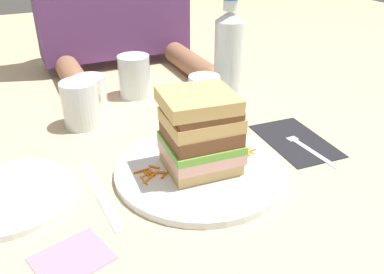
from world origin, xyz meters
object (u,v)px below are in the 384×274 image
Objects in this scene: knife at (101,195)px; side_plate at (8,196)px; napkin_dark at (295,140)px; napkin_pink at (72,258)px; fork at (303,144)px; empty_tumbler_1 at (81,104)px; empty_tumbler_0 at (134,76)px; sandwich at (199,131)px; juice_glass at (204,95)px; water_bottle at (228,54)px; empty_tumbler_2 at (90,92)px; main_plate at (199,169)px.

side_plate reaches higher than knife.
napkin_dark is 0.47m from napkin_pink.
napkin_pink is at bearing -166.36° from fork.
empty_tumbler_1 reaches higher than side_plate.
sandwich is at bearing -91.15° from empty_tumbler_0.
juice_glass reaches higher than napkin_dark.
juice_glass reaches higher than napkin_pink.
empty_tumbler_0 is at bearing 151.30° from water_bottle.
side_plate is at bearing -157.33° from water_bottle.
napkin_dark is (0.21, 0.02, -0.08)m from sandwich.
sandwich is at bearing -127.23° from water_bottle.
sandwich is 0.27m from napkin_pink.
juice_glass is 0.40× the size of side_plate.
main_plate is at bearing -73.48° from empty_tumbler_2.
knife is at bearing 179.07° from fork.
sandwich is at bearing -10.51° from side_plate.
empty_tumbler_0 is at bearing 119.40° from fork.
side_plate reaches higher than napkin_pink.
fork is 0.83× the size of side_plate.
empty_tumbler_1 is at bearing 143.65° from fork.
juice_glass is (-0.10, 0.20, 0.04)m from napkin_dark.
empty_tumbler_1 is (-0.34, -0.00, -0.06)m from water_bottle.
knife is 1.00× the size of side_plate.
water_bottle is 0.55m from side_plate.
main_plate is 0.25m from juice_glass.
water_bottle is (-0.02, 0.27, 0.10)m from fork.
main_plate is at bearing -1.11° from knife.
sandwich is 1.43× the size of empty_tumbler_1.
water_bottle reaches higher than sandwich.
side_plate is (-0.30, -0.31, -0.04)m from empty_tumbler_0.
fork is at bearing -0.93° from knife.
juice_glass reaches higher than side_plate.
juice_glass is at bearing -151.46° from water_bottle.
fork is 0.28m from water_bottle.
empty_tumbler_1 is (0.03, 0.26, 0.05)m from knife.
side_plate is at bearing 169.56° from main_plate.
main_plate is 0.26m from napkin_pink.
empty_tumbler_2 is (0.06, 0.35, 0.03)m from knife.
empty_tumbler_2 reaches higher than napkin_pink.
knife is at bearing -177.59° from napkin_dark.
sandwich is at bearing -73.62° from empty_tumbler_2.
napkin_dark is 1.78× the size of empty_tumbler_0.
fork reaches higher than knife.
knife is 2.47× the size of juice_glass.
juice_glass is at bearing -9.22° from empty_tumbler_1.
fork is (0.22, -0.00, -0.00)m from main_plate.
empty_tumbler_1 is (-0.36, 0.24, 0.05)m from napkin_dark.
empty_tumbler_2 is (-0.32, 0.35, 0.03)m from fork.
main_plate is 0.37m from empty_tumbler_0.
water_bottle reaches higher than empty_tumbler_1.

